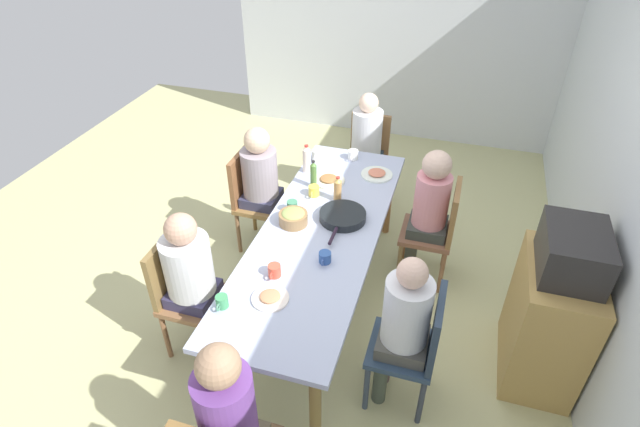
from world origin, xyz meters
The scene contains 31 objects.
ground_plane centered at (0.00, 0.00, 0.00)m, with size 7.49×7.49×0.00m, color #BFBD85.
wall_left centered at (-3.18, 0.00, 1.30)m, with size 0.12×3.87×2.60m, color silver.
dining_table centered at (0.00, 0.00, 0.68)m, with size 2.41×0.82×0.75m.
chair_0 centered at (0.60, 0.79, 0.51)m, with size 0.40×0.40×0.90m.
person_0 centered at (0.60, 0.70, 0.69)m, with size 0.30×0.30×1.16m.
chair_1 centered at (-0.60, -0.79, 0.51)m, with size 0.40×0.40×0.90m.
person_1 centered at (-0.60, -0.70, 0.70)m, with size 0.30×0.30×1.16m.
chair_2 centered at (-1.59, 0.00, 0.51)m, with size 0.40×0.40×0.90m.
person_2 centered at (-1.49, 0.00, 0.70)m, with size 0.30×0.30×1.18m.
chair_3 centered at (-0.60, 0.79, 0.51)m, with size 0.40×0.40×0.90m.
person_3 centered at (-0.60, 0.70, 0.71)m, with size 0.30×0.30×1.18m.
person_4 centered at (1.50, 0.00, 0.74)m, with size 0.30×0.30×1.24m.
chair_5 centered at (0.60, -0.79, 0.51)m, with size 0.40×0.40×0.90m.
person_5 centered at (0.60, -0.70, 0.70)m, with size 0.32×0.32×1.16m.
plate_0 centered at (-0.65, -0.12, 0.77)m, with size 0.26×0.26×0.04m.
plate_1 centered at (0.73, -0.09, 0.77)m, with size 0.23×0.23×0.04m.
plate_2 centered at (-0.85, 0.23, 0.77)m, with size 0.26×0.26×0.04m.
bowl_0 centered at (-0.03, -0.21, 0.81)m, with size 0.21×0.21×0.11m.
serving_pan centered at (-0.18, 0.12, 0.78)m, with size 0.52×0.34×0.06m.
cup_0 centered at (0.53, -0.14, 0.80)m, with size 0.12×0.08×0.08m.
cup_1 centered at (-0.41, -0.18, 0.80)m, with size 0.12×0.08×0.08m.
cup_2 centered at (-0.16, -0.26, 0.80)m, with size 0.11×0.08×0.09m.
cup_3 centered at (-0.94, -0.32, 0.80)m, with size 0.12×0.09×0.10m.
cup_4 centered at (-1.06, -0.02, 0.79)m, with size 0.12×0.09×0.08m.
cup_5 centered at (0.31, 0.13, 0.79)m, with size 0.12×0.08×0.08m.
cup_6 centered at (0.86, -0.34, 0.79)m, with size 0.11×0.07×0.08m.
bottle_0 centered at (-0.53, -0.22, 0.87)m, with size 0.05×0.05×0.24m.
bottle_1 centered at (-0.74, -0.34, 0.87)m, with size 0.07×0.07×0.25m.
bottle_2 centered at (-0.40, 0.02, 0.85)m, with size 0.06×0.06×0.21m.
side_cabinet centered at (0.12, 1.58, 0.45)m, with size 0.70×0.44×0.90m, color #AB8848.
microwave centered at (0.12, 1.58, 1.04)m, with size 0.48×0.36×0.28m, color #262424.
Camera 1 is at (2.69, 0.82, 2.94)m, focal length 28.33 mm.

